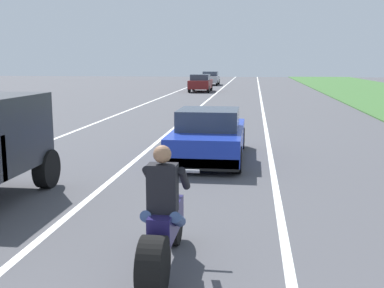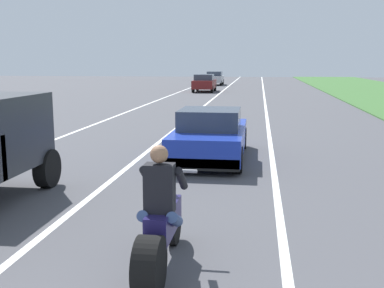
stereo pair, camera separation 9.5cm
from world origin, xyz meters
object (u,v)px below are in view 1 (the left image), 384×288
Objects in this scene: distant_car_far_ahead at (201,83)px; distant_car_further_ahead at (211,78)px; sports_car_blue at (209,136)px; motorcycle_with_rider at (163,227)px.

distant_car_far_ahead and distant_car_further_ahead have the same top height.
distant_car_further_ahead reaches higher than sports_car_blue.
motorcycle_with_rider is 0.51× the size of sports_car_blue.
distant_car_far_ahead is at bearing 95.69° from motorcycle_with_rider.
sports_car_blue is 1.08× the size of distant_car_further_ahead.
motorcycle_with_rider is 7.03m from sports_car_blue.
distant_car_further_ahead is (-3.74, 47.37, 0.18)m from motorcycle_with_rider.
motorcycle_with_rider is 35.78m from distant_car_far_ahead.
distant_car_far_ahead is (-3.45, 28.58, 0.14)m from sports_car_blue.
sports_car_blue is (-0.10, 7.03, 0.04)m from motorcycle_with_rider.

